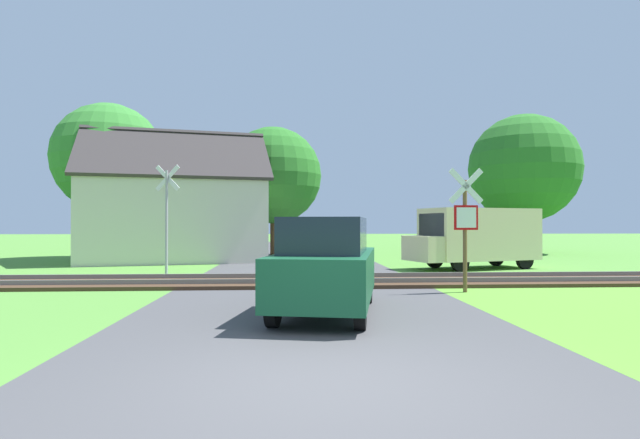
{
  "coord_description": "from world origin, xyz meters",
  "views": [
    {
      "loc": [
        -0.34,
        -5.2,
        1.66
      ],
      "look_at": [
        0.5,
        9.72,
        1.8
      ],
      "focal_mm": 28.0,
      "sensor_mm": 36.0,
      "label": 1
    }
  ],
  "objects": [
    {
      "name": "ground_plane",
      "position": [
        0.0,
        0.0,
        0.0
      ],
      "size": [
        160.0,
        160.0,
        0.0
      ],
      "primitive_type": "plane",
      "color": "#4C8433"
    },
    {
      "name": "tree_far",
      "position": [
        12.98,
        22.73,
        4.86
      ],
      "size": [
        6.2,
        6.2,
        7.97
      ],
      "color": "#513823",
      "rests_on": "ground"
    },
    {
      "name": "mail_truck",
      "position": [
        6.49,
        13.02,
        1.24
      ],
      "size": [
        5.23,
        3.23,
        2.24
      ],
      "rotation": [
        0.0,
        0.0,
        1.87
      ],
      "color": "beige",
      "rests_on": "ground"
    },
    {
      "name": "tree_left",
      "position": [
        -9.21,
        19.46,
        4.85
      ],
      "size": [
        5.27,
        5.27,
        7.5
      ],
      "color": "#513823",
      "rests_on": "ground"
    },
    {
      "name": "tree_center",
      "position": [
        -1.33,
        21.14,
        4.23
      ],
      "size": [
        5.09,
        5.09,
        6.77
      ],
      "color": "#513823",
      "rests_on": "ground"
    },
    {
      "name": "rail_track",
      "position": [
        0.0,
        8.72,
        0.06
      ],
      "size": [
        60.0,
        2.6,
        0.22
      ],
      "color": "#422D1E",
      "rests_on": "ground"
    },
    {
      "name": "crossing_sign_far",
      "position": [
        -4.49,
        11.6,
        2.09
      ],
      "size": [
        0.85,
        0.26,
        3.64
      ],
      "rotation": [
        0.0,
        0.0,
        -0.27
      ],
      "color": "#9E9EA5",
      "rests_on": "ground"
    },
    {
      "name": "stop_sign_near",
      "position": [
        3.87,
        6.69,
        1.72
      ],
      "size": [
        0.88,
        0.16,
        3.03
      ],
      "rotation": [
        0.0,
        0.0,
        3.2
      ],
      "color": "brown",
      "rests_on": "ground"
    },
    {
      "name": "house",
      "position": [
        -5.68,
        17.99,
        2.02
      ],
      "size": [
        9.15,
        7.5,
        6.01
      ],
      "rotation": [
        0.0,
        0.0,
        0.22
      ],
      "color": "beige",
      "rests_on": "ground"
    },
    {
      "name": "road_asphalt",
      "position": [
        0.0,
        2.0,
        0.0
      ],
      "size": [
        6.62,
        80.0,
        0.01
      ],
      "primitive_type": "cube",
      "color": "#424244",
      "rests_on": "ground"
    },
    {
      "name": "parked_car",
      "position": [
        0.3,
        4.01,
        0.89
      ],
      "size": [
        2.38,
        4.24,
        1.78
      ],
      "rotation": [
        0.0,
        0.0,
        -0.19
      ],
      "color": "#144C2D",
      "rests_on": "ground"
    }
  ]
}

